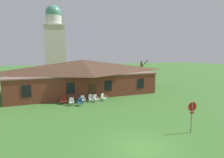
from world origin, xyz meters
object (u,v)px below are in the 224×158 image
lawn_chair_by_porch (64,100)px  lawn_chair_near_door (72,101)px  lawn_chair_far_side (96,98)px  lawn_chair_under_eave (103,97)px  lawn_chair_right_end (91,98)px  lawn_chair_middle (83,99)px  stop_sign (192,111)px  lawn_chair_left_end (80,102)px

lawn_chair_by_porch → lawn_chair_near_door: same height
lawn_chair_far_side → lawn_chair_under_eave: 1.16m
lawn_chair_right_end → lawn_chair_by_porch: bearing=178.3°
lawn_chair_by_porch → lawn_chair_middle: same height
lawn_chair_by_porch → lawn_chair_middle: size_ratio=1.00×
stop_sign → lawn_chair_far_side: 12.86m
stop_sign → lawn_chair_under_eave: stop_sign is taller
lawn_chair_right_end → lawn_chair_far_side: bearing=-17.9°
lawn_chair_near_door → lawn_chair_far_side: size_ratio=1.00×
lawn_chair_left_end → lawn_chair_right_end: same height
lawn_chair_left_end → lawn_chair_far_side: bearing=24.6°
lawn_chair_under_eave → lawn_chair_left_end: bearing=-159.7°
stop_sign → lawn_chair_by_porch: stop_sign is taller
stop_sign → lawn_chair_far_side: stop_sign is taller
stop_sign → lawn_chair_left_end: size_ratio=2.71×
lawn_chair_near_door → lawn_chair_far_side: 3.34m
lawn_chair_far_side → lawn_chair_left_end: bearing=-155.4°
lawn_chair_near_door → lawn_chair_left_end: bearing=-25.1°
lawn_chair_by_porch → lawn_chair_under_eave: (5.27, -0.10, 0.00)m
lawn_chair_middle → lawn_chair_far_side: (1.71, -0.14, 0.00)m
lawn_chair_near_door → lawn_chair_right_end: (2.66, 0.83, 0.00)m
lawn_chair_left_end → lawn_chair_under_eave: bearing=20.3°
lawn_chair_by_porch → lawn_chair_far_side: same height
lawn_chair_by_porch → lawn_chair_far_side: size_ratio=1.00×
stop_sign → lawn_chair_by_porch: size_ratio=2.71×
stop_sign → lawn_chair_right_end: bearing=113.4°
lawn_chair_middle → lawn_chair_right_end: (1.09, 0.06, 0.00)m
stop_sign → lawn_chair_right_end: size_ratio=2.71×
lawn_chair_near_door → lawn_chair_under_eave: size_ratio=1.00×
lawn_chair_far_side → lawn_chair_under_eave: same height
lawn_chair_middle → lawn_chair_under_eave: bearing=1.4°
lawn_chair_left_end → lawn_chair_under_eave: (3.47, 1.28, 0.00)m
lawn_chair_near_door → lawn_chair_left_end: size_ratio=1.00×
lawn_chair_by_porch → lawn_chair_far_side: bearing=-4.3°
lawn_chair_by_porch → stop_sign: bearing=-54.4°
stop_sign → lawn_chair_near_door: bearing=125.0°
stop_sign → lawn_chair_under_eave: size_ratio=2.71×
lawn_chair_far_side → lawn_chair_middle: bearing=175.2°
lawn_chair_near_door → lawn_chair_right_end: same height
lawn_chair_by_porch → lawn_chair_right_end: size_ratio=1.00×
lawn_chair_by_porch → lawn_chair_right_end: same height
lawn_chair_by_porch → lawn_chair_middle: (2.42, -0.16, 0.00)m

